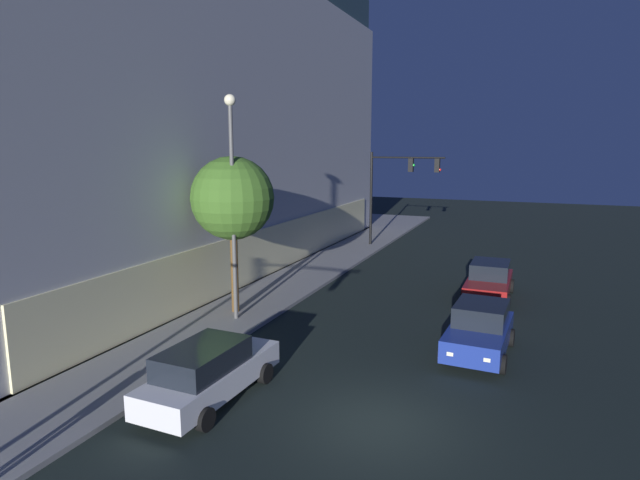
% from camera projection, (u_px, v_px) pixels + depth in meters
% --- Properties ---
extents(ground_plane, '(120.00, 120.00, 0.00)m').
position_uv_depth(ground_plane, '(376.00, 425.00, 13.41)').
color(ground_plane, black).
extents(modern_building, '(36.19, 24.18, 18.54)m').
position_uv_depth(modern_building, '(100.00, 110.00, 32.29)').
color(modern_building, '#4C4C51').
rests_on(modern_building, ground).
extents(traffic_light_far_corner, '(0.38, 5.14, 6.47)m').
position_uv_depth(traffic_light_far_corner, '(398.00, 179.00, 35.95)').
color(traffic_light_far_corner, black).
rests_on(traffic_light_far_corner, sidewalk_corner).
extents(street_lamp_sidewalk, '(0.44, 0.44, 8.77)m').
position_uv_depth(street_lamp_sidewalk, '(232.00, 183.00, 20.35)').
color(street_lamp_sidewalk, '#505050').
rests_on(street_lamp_sidewalk, sidewalk_corner).
extents(sidewalk_tree, '(3.39, 3.39, 6.46)m').
position_uv_depth(sidewalk_tree, '(232.00, 199.00, 21.37)').
color(sidewalk_tree, brown).
rests_on(sidewalk_tree, sidewalk_corner).
extents(car_white, '(4.82, 2.06, 1.66)m').
position_uv_depth(car_white, '(209.00, 372.00, 14.57)').
color(car_white, silver).
rests_on(car_white, ground).
extents(car_blue, '(4.20, 2.22, 1.72)m').
position_uv_depth(car_blue, '(479.00, 330.00, 17.89)').
color(car_blue, navy).
rests_on(car_blue, ground).
extents(car_red, '(4.63, 2.10, 1.68)m').
position_uv_depth(car_red, '(489.00, 280.00, 24.52)').
color(car_red, maroon).
rests_on(car_red, ground).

